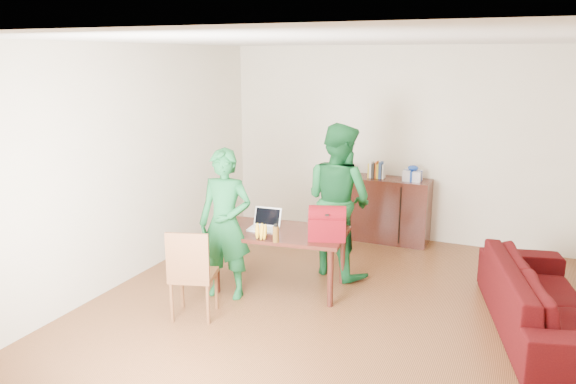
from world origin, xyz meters
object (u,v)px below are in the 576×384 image
at_px(person_far, 339,200).
at_px(bottle, 276,233).
at_px(person_near, 225,224).
at_px(red_bag, 327,226).
at_px(laptop, 263,226).
at_px(sofa, 545,300).
at_px(chair, 194,291).
at_px(table, 281,237).

xyz_separation_m(person_far, bottle, (-0.32, -1.06, -0.14)).
xyz_separation_m(person_near, person_far, (0.89, 1.11, 0.10)).
xyz_separation_m(person_near, red_bag, (1.03, 0.34, 0.01)).
relative_size(person_near, laptop, 4.90).
relative_size(person_far, laptop, 5.47).
distance_m(person_far, sofa, 2.44).
xyz_separation_m(laptop, bottle, (0.31, -0.32, 0.05)).
height_order(chair, red_bag, red_bag).
relative_size(person_far, bottle, 9.34).
xyz_separation_m(chair, person_far, (0.94, 1.69, 0.64)).
bearing_deg(laptop, person_near, -130.02).
bearing_deg(chair, person_far, 43.67).
distance_m(table, red_bag, 0.62).
relative_size(chair, laptop, 2.80).
bearing_deg(bottle, red_bag, 32.95).
height_order(laptop, red_bag, red_bag).
bearing_deg(person_near, bottle, -1.58).
bearing_deg(table, laptop, -171.34).
bearing_deg(red_bag, person_near, -179.56).
relative_size(chair, person_near, 0.57).
bearing_deg(bottle, person_far, 73.09).
height_order(table, person_far, person_far).
bearing_deg(laptop, bottle, -50.29).
bearing_deg(person_far, laptop, 74.23).
distance_m(person_near, laptop, 0.46).
height_order(person_near, bottle, person_near).
distance_m(red_bag, sofa, 2.20).
bearing_deg(person_far, sofa, -171.32).
relative_size(laptop, bottle, 1.71).
xyz_separation_m(person_near, sofa, (3.17, 0.46, -0.49)).
bearing_deg(chair, red_bag, 23.41).
relative_size(table, person_near, 0.94).
bearing_deg(table, chair, -123.86).
xyz_separation_m(table, sofa, (2.71, 0.04, -0.27)).
relative_size(chair, bottle, 4.78).
bearing_deg(sofa, laptop, 77.52).
height_order(table, sofa, table).
relative_size(person_near, person_far, 0.90).
bearing_deg(laptop, sofa, -2.14).
height_order(person_near, person_far, person_far).
distance_m(table, sofa, 2.73).
relative_size(person_far, sofa, 0.82).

